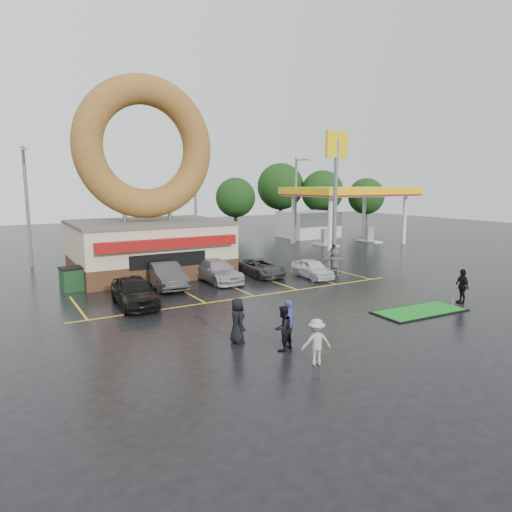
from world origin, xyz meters
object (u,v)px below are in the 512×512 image
shell_sign (336,170)px  gas_station (331,207)px  car_grey (260,268)px  putting_green (420,311)px  car_black (134,291)px  streetlight_mid (196,200)px  person_blue (290,321)px  car_silver (217,271)px  car_white (312,269)px  person_cameraman (462,286)px  car_dgrey (165,275)px  dumpster (77,279)px  streetlight_right (296,198)px  donut_shop (148,210)px  streetlight_left (27,204)px

shell_sign → gas_station: bearing=51.9°
gas_station → car_grey: 21.46m
putting_green → shell_sign: bearing=64.1°
car_black → car_grey: size_ratio=1.06×
streetlight_mid → person_blue: (-6.49, -24.61, -3.93)m
car_grey → car_silver: bearing=178.5°
car_white → shell_sign: bearing=46.2°
person_blue → person_cameraman: 11.23m
car_white → person_blue: person_blue is taller
gas_station → car_dgrey: 27.07m
shell_sign → putting_green: 18.74m
car_black → car_dgrey: car_dgrey is taller
person_blue → dumpster: bearing=68.1°
car_white → person_cameraman: bearing=-68.1°
car_silver → car_black: bearing=-154.2°
shell_sign → car_white: shell_sign is taller
car_white → streetlight_right: bearing=62.9°
car_white → person_cameraman: 9.67m
streetlight_mid → car_black: bearing=-122.8°
streetlight_mid → car_white: (1.91, -15.13, -4.15)m
car_white → dumpster: 14.87m
person_blue → putting_green: 8.01m
car_white → dumpster: bearing=167.8°
car_grey → donut_shop: bearing=139.6°
person_blue → streetlight_mid: bearing=30.6°
gas_station → car_dgrey: (-23.60, -12.94, -2.92)m
streetlight_left → streetlight_right: same height
car_dgrey → car_white: (9.51, -2.21, -0.14)m
dumpster → putting_green: dumpster is taller
car_black → car_white: size_ratio=1.22×
car_grey → streetlight_mid: bearing=84.8°
car_dgrey → person_cameraman: size_ratio=2.56×
gas_station → streetlight_right: streetlight_right is taller
car_silver → streetlight_mid: bearing=71.1°
car_grey → car_dgrey: bearing=178.5°
streetlight_mid → car_black: size_ratio=1.99×
donut_shop → car_grey: donut_shop is taller
streetlight_left → car_black: bearing=-76.6°
car_dgrey → person_cameraman: bearing=-39.6°
gas_station → putting_green: (-14.53, -24.45, -3.66)m
dumpster → car_black: bearing=-76.7°
streetlight_mid → car_white: 15.80m
car_dgrey → putting_green: bearing=-48.5°
gas_station → car_grey: bearing=-142.5°
shell_sign → car_grey: 12.60m
streetlight_right → putting_green: (-10.53, -25.43, -4.74)m
gas_station → car_grey: gas_station is taller
car_silver → person_blue: size_ratio=2.84×
streetlight_mid → car_grey: streetlight_mid is taller
streetlight_right → person_cameraman: (-7.27, -25.38, -3.86)m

